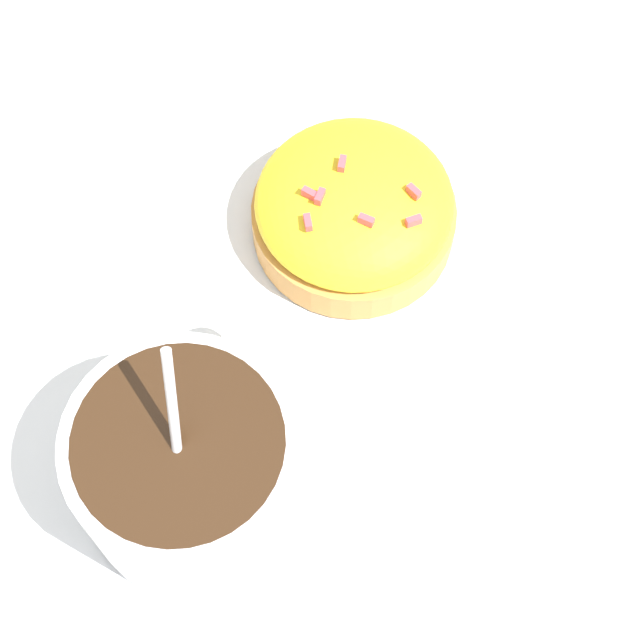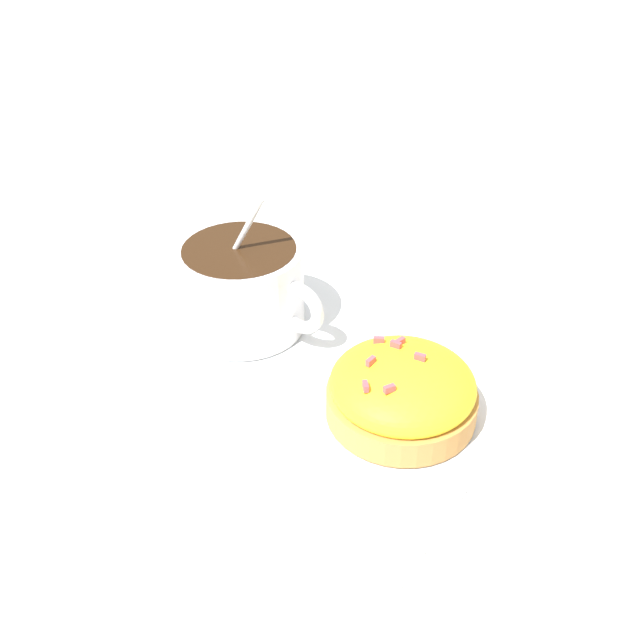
# 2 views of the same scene
# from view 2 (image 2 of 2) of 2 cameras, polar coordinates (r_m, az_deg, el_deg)

# --- Properties ---
(ground_plane) EXTENTS (3.00, 3.00, 0.00)m
(ground_plane) POSITION_cam_2_polar(r_m,az_deg,el_deg) (0.52, -0.62, -3.94)
(ground_plane) COLOR silver
(paper_napkin) EXTENTS (0.29, 0.27, 0.00)m
(paper_napkin) POSITION_cam_2_polar(r_m,az_deg,el_deg) (0.52, -0.62, -3.82)
(paper_napkin) COLOR white
(paper_napkin) RESTS_ON ground_plane
(coffee_cup) EXTENTS (0.12, 0.09, 0.11)m
(coffee_cup) POSITION_cam_2_polar(r_m,az_deg,el_deg) (0.54, -5.91, 2.71)
(coffee_cup) COLOR white
(coffee_cup) RESTS_ON paper_napkin
(frosted_pastry) EXTENTS (0.10, 0.10, 0.05)m
(frosted_pastry) POSITION_cam_2_polar(r_m,az_deg,el_deg) (0.47, 6.15, -5.51)
(frosted_pastry) COLOR #C18442
(frosted_pastry) RESTS_ON paper_napkin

